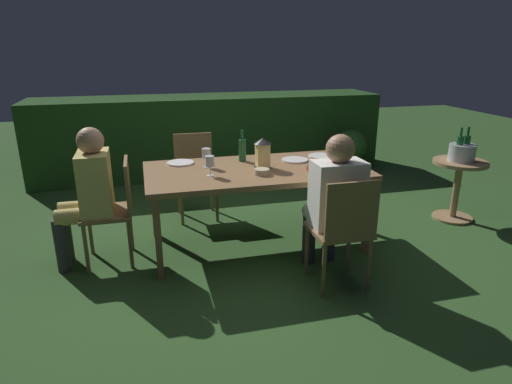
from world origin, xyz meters
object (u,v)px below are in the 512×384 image
(wine_glass_a, at_px, (337,154))
(bowl_bread, at_px, (314,167))
(wine_glass_d, at_px, (210,162))
(plate_a, at_px, (295,160))
(plate_c, at_px, (180,163))
(side_table, at_px, (458,181))
(chair_head_near, at_px, (115,206))
(green_bottle_on_table, at_px, (242,149))
(person_in_mustard, at_px, (88,191))
(plate_b, at_px, (321,156))
(bowl_olives, at_px, (262,171))
(ice_bucket, at_px, (462,151))
(dining_table, at_px, (256,174))
(person_in_cream, at_px, (333,199))
(wine_glass_b, at_px, (340,148))
(potted_plant_by_hedge, at_px, (351,149))
(chair_side_right_a, at_px, (195,171))
(lantern_centerpiece, at_px, (262,151))
(wine_glass_c, at_px, (206,154))
(chair_side_left_b, at_px, (343,228))

(wine_glass_a, relative_size, bowl_bread, 1.24)
(wine_glass_d, relative_size, plate_a, 0.69)
(plate_c, height_order, side_table, plate_c)
(wine_glass_a, height_order, plate_a, wine_glass_a)
(chair_head_near, bearing_deg, green_bottle_on_table, 13.72)
(person_in_mustard, height_order, bowl_bread, person_in_mustard)
(plate_b, bearing_deg, bowl_olives, -148.51)
(chair_head_near, relative_size, ice_bucket, 2.53)
(wine_glass_a, bearing_deg, green_bottle_on_table, 150.97)
(dining_table, distance_m, side_table, 2.19)
(person_in_cream, xyz_separation_m, bowl_bread, (0.04, 0.51, 0.11))
(wine_glass_b, bearing_deg, bowl_bread, -144.70)
(chair_head_near, height_order, side_table, chair_head_near)
(dining_table, bearing_deg, side_table, 2.28)
(wine_glass_b, distance_m, side_table, 1.42)
(chair_head_near, height_order, potted_plant_by_hedge, chair_head_near)
(wine_glass_a, bearing_deg, bowl_olives, -175.31)
(chair_side_right_a, bearing_deg, side_table, -16.94)
(bowl_olives, xyz_separation_m, side_table, (2.18, 0.28, -0.33))
(lantern_centerpiece, bearing_deg, green_bottle_on_table, 112.48)
(lantern_centerpiece, height_order, plate_a, lantern_centerpiece)
(plate_b, height_order, potted_plant_by_hedge, plate_b)
(plate_b, xyz_separation_m, potted_plant_by_hedge, (1.10, 1.55, -0.35))
(bowl_olives, bearing_deg, plate_a, 40.86)
(wine_glass_a, height_order, bowl_bread, wine_glass_a)
(dining_table, relative_size, side_table, 3.03)
(dining_table, relative_size, chair_head_near, 2.19)
(dining_table, xyz_separation_m, green_bottle_on_table, (-0.06, 0.28, 0.16))
(chair_head_near, xyz_separation_m, bowl_bread, (1.67, -0.18, 0.26))
(side_table, relative_size, potted_plant_by_hedge, 0.96)
(plate_c, relative_size, bowl_bread, 1.78)
(chair_side_right_a, distance_m, potted_plant_by_hedge, 2.42)
(person_in_cream, bearing_deg, wine_glass_c, 135.21)
(dining_table, relative_size, chair_side_right_a, 2.19)
(plate_a, bearing_deg, chair_head_near, -174.17)
(wine_glass_d, distance_m, plate_b, 1.20)
(person_in_cream, distance_m, plate_b, 0.97)
(plate_b, relative_size, potted_plant_by_hedge, 0.38)
(ice_bucket, bearing_deg, bowl_bread, -171.12)
(wine_glass_d, height_order, plate_b, wine_glass_d)
(bowl_olives, bearing_deg, lantern_centerpiece, 73.23)
(person_in_mustard, distance_m, ice_bucket, 3.58)
(green_bottle_on_table, bearing_deg, wine_glass_d, -131.87)
(chair_side_right_a, xyz_separation_m, chair_side_left_b, (0.86, -1.76, 0.00))
(wine_glass_b, distance_m, bowl_bread, 0.44)
(chair_side_left_b, distance_m, person_in_cream, 0.25)
(chair_head_near, relative_size, green_bottle_on_table, 3.00)
(chair_head_near, bearing_deg, wine_glass_d, -9.37)
(lantern_centerpiece, distance_m, plate_c, 0.77)
(bowl_bread, bearing_deg, person_in_mustard, 174.51)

